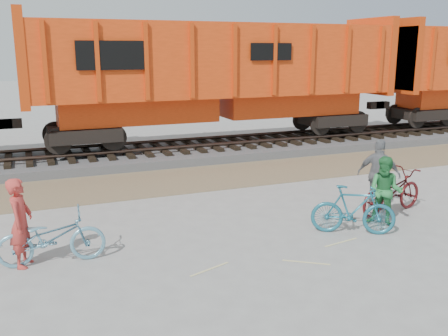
{
  "coord_description": "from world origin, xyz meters",
  "views": [
    {
      "loc": [
        -3.91,
        -8.75,
        3.94
      ],
      "look_at": [
        0.2,
        1.5,
        1.3
      ],
      "focal_mm": 40.0,
      "sensor_mm": 36.0,
      "label": 1
    }
  ],
  "objects": [
    {
      "name": "ground",
      "position": [
        0.0,
        0.0,
        0.0
      ],
      "size": [
        120.0,
        120.0,
        0.0
      ],
      "primitive_type": "plane",
      "color": "#9E9E99",
      "rests_on": "ground"
    },
    {
      "name": "gravel_strip",
      "position": [
        0.0,
        5.5,
        0.01
      ],
      "size": [
        120.0,
        3.0,
        0.02
      ],
      "primitive_type": "cube",
      "color": "#857152",
      "rests_on": "ground"
    },
    {
      "name": "ballast_bed",
      "position": [
        0.0,
        9.0,
        0.15
      ],
      "size": [
        120.0,
        4.0,
        0.3
      ],
      "primitive_type": "cube",
      "color": "slate",
      "rests_on": "ground"
    },
    {
      "name": "track",
      "position": [
        0.0,
        9.0,
        0.47
      ],
      "size": [
        120.0,
        2.6,
        0.24
      ],
      "color": "black",
      "rests_on": "ballast_bed"
    },
    {
      "name": "hopper_car_center",
      "position": [
        2.98,
        9.0,
        3.01
      ],
      "size": [
        14.0,
        3.13,
        4.65
      ],
      "color": "black",
      "rests_on": "track"
    },
    {
      "name": "bicycle_blue",
      "position": [
        -3.65,
        0.56,
        0.52
      ],
      "size": [
        2.0,
        0.81,
        1.03
      ],
      "primitive_type": "imported",
      "rotation": [
        0.0,
        0.0,
        1.51
      ],
      "color": "#66A1BA",
      "rests_on": "ground"
    },
    {
      "name": "bicycle_teal",
      "position": [
        2.53,
        -0.24,
        0.54
      ],
      "size": [
        1.82,
        1.34,
        1.09
      ],
      "primitive_type": "imported",
      "rotation": [
        0.0,
        0.0,
        1.05
      ],
      "color": "#1D667C",
      "rests_on": "ground"
    },
    {
      "name": "bicycle_maroon",
      "position": [
        4.25,
        0.58,
        0.54
      ],
      "size": [
        2.17,
        1.15,
        1.09
      ],
      "primitive_type": "imported",
      "rotation": [
        0.0,
        0.0,
        1.79
      ],
      "color": "#4F1214",
      "rests_on": "ground"
    },
    {
      "name": "person_solo",
      "position": [
        -4.15,
        0.66,
        0.84
      ],
      "size": [
        0.56,
        0.7,
        1.68
      ],
      "primitive_type": "imported",
      "rotation": [
        0.0,
        0.0,
        1.28
      ],
      "color": "#B9352F",
      "rests_on": "ground"
    },
    {
      "name": "person_man",
      "position": [
        3.53,
        -0.04,
        0.8
      ],
      "size": [
        0.96,
        0.98,
        1.6
      ],
      "primitive_type": "imported",
      "rotation": [
        0.0,
        0.0,
        -0.87
      ],
      "color": "#28793C",
      "rests_on": "ground"
    },
    {
      "name": "person_woman",
      "position": [
        4.15,
        0.98,
        0.89
      ],
      "size": [
        1.02,
        1.07,
        1.78
      ],
      "primitive_type": "imported",
      "rotation": [
        0.0,
        0.0,
        2.3
      ],
      "color": "slate",
      "rests_on": "ground"
    }
  ]
}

